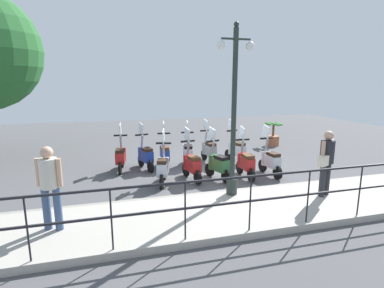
{
  "coord_description": "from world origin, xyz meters",
  "views": [
    {
      "loc": [
        -8.87,
        3.02,
        2.87
      ],
      "look_at": [
        0.2,
        0.5,
        0.9
      ],
      "focal_mm": 28.0,
      "sensor_mm": 36.0,
      "label": 1
    }
  ],
  "objects_px": {
    "pedestrian_distant": "(50,182)",
    "scooter_far_0": "(236,149)",
    "scooter_near_3": "(192,164)",
    "scooter_far_3": "(165,154)",
    "pedestrian_with_bag": "(326,158)",
    "scooter_far_4": "(145,155)",
    "scooter_far_2": "(188,152)",
    "lamp_post_near": "(234,123)",
    "scooter_near_2": "(218,164)",
    "scooter_far_5": "(121,156)",
    "potted_palm": "(273,136)",
    "scooter_near_1": "(246,162)",
    "scooter_far_1": "(209,150)",
    "scooter_near_4": "(163,168)",
    "scooter_near_0": "(270,160)"
  },
  "relations": [
    {
      "from": "pedestrian_distant",
      "to": "scooter_far_0",
      "type": "xyz_separation_m",
      "value": [
        3.96,
        -5.45,
        -0.6
      ]
    },
    {
      "from": "scooter_near_3",
      "to": "scooter_far_3",
      "type": "distance_m",
      "value": 1.61
    },
    {
      "from": "pedestrian_with_bag",
      "to": "scooter_far_4",
      "type": "height_order",
      "value": "pedestrian_with_bag"
    },
    {
      "from": "scooter_far_2",
      "to": "scooter_far_4",
      "type": "xyz_separation_m",
      "value": [
        -0.04,
        1.46,
        0.0
      ]
    },
    {
      "from": "lamp_post_near",
      "to": "scooter_near_3",
      "type": "xyz_separation_m",
      "value": [
        1.71,
        0.55,
        -1.44
      ]
    },
    {
      "from": "scooter_near_2",
      "to": "scooter_far_5",
      "type": "xyz_separation_m",
      "value": [
        1.7,
        2.73,
        0.0
      ]
    },
    {
      "from": "scooter_far_2",
      "to": "scooter_far_3",
      "type": "xyz_separation_m",
      "value": [
        0.02,
        0.81,
        0.0
      ]
    },
    {
      "from": "scooter_far_0",
      "to": "scooter_far_4",
      "type": "distance_m",
      "value": 3.25
    },
    {
      "from": "pedestrian_with_bag",
      "to": "potted_palm",
      "type": "xyz_separation_m",
      "value": [
        6.13,
        -2.21,
        -0.63
      ]
    },
    {
      "from": "scooter_near_1",
      "to": "scooter_far_1",
      "type": "relative_size",
      "value": 1.0
    },
    {
      "from": "scooter_near_4",
      "to": "scooter_far_5",
      "type": "bearing_deg",
      "value": 49.87
    },
    {
      "from": "scooter_far_4",
      "to": "scooter_far_5",
      "type": "distance_m",
      "value": 0.8
    },
    {
      "from": "scooter_near_4",
      "to": "scooter_far_0",
      "type": "xyz_separation_m",
      "value": [
        1.57,
        -2.94,
        0.0
      ]
    },
    {
      "from": "scooter_near_0",
      "to": "scooter_near_4",
      "type": "xyz_separation_m",
      "value": [
        0.12,
        3.34,
        0.0
      ]
    },
    {
      "from": "scooter_near_3",
      "to": "lamp_post_near",
      "type": "bearing_deg",
      "value": -171.37
    },
    {
      "from": "potted_palm",
      "to": "scooter_far_1",
      "type": "xyz_separation_m",
      "value": [
        -2.01,
        3.75,
        0.04
      ]
    },
    {
      "from": "lamp_post_near",
      "to": "scooter_far_5",
      "type": "xyz_separation_m",
      "value": [
        3.23,
        2.52,
        -1.44
      ]
    },
    {
      "from": "scooter_far_5",
      "to": "scooter_far_2",
      "type": "bearing_deg",
      "value": -82.66
    },
    {
      "from": "lamp_post_near",
      "to": "scooter_far_5",
      "type": "bearing_deg",
      "value": 37.96
    },
    {
      "from": "potted_palm",
      "to": "scooter_near_1",
      "type": "bearing_deg",
      "value": 140.59
    },
    {
      "from": "potted_palm",
      "to": "scooter_near_3",
      "type": "bearing_deg",
      "value": 127.41
    },
    {
      "from": "scooter_near_3",
      "to": "scooter_far_4",
      "type": "distance_m",
      "value": 1.89
    },
    {
      "from": "pedestrian_with_bag",
      "to": "scooter_far_0",
      "type": "height_order",
      "value": "pedestrian_with_bag"
    },
    {
      "from": "potted_palm",
      "to": "scooter_far_1",
      "type": "bearing_deg",
      "value": 118.14
    },
    {
      "from": "scooter_near_0",
      "to": "scooter_near_3",
      "type": "height_order",
      "value": "same"
    },
    {
      "from": "potted_palm",
      "to": "scooter_far_3",
      "type": "distance_m",
      "value": 5.82
    },
    {
      "from": "pedestrian_with_bag",
      "to": "scooter_near_0",
      "type": "distance_m",
      "value": 2.27
    },
    {
      "from": "potted_palm",
      "to": "scooter_near_4",
      "type": "distance_m",
      "value": 6.9
    },
    {
      "from": "pedestrian_distant",
      "to": "scooter_far_5",
      "type": "bearing_deg",
      "value": -179.0
    },
    {
      "from": "lamp_post_near",
      "to": "potted_palm",
      "type": "xyz_separation_m",
      "value": [
        5.43,
        -4.32,
        -1.47
      ]
    },
    {
      "from": "scooter_near_0",
      "to": "scooter_near_3",
      "type": "relative_size",
      "value": 1.0
    },
    {
      "from": "lamp_post_near",
      "to": "scooter_far_5",
      "type": "relative_size",
      "value": 2.61
    },
    {
      "from": "potted_palm",
      "to": "scooter_near_1",
      "type": "relative_size",
      "value": 0.69
    },
    {
      "from": "scooter_near_0",
      "to": "scooter_far_3",
      "type": "xyz_separation_m",
      "value": [
        1.75,
        2.98,
        0.0
      ]
    },
    {
      "from": "pedestrian_distant",
      "to": "scooter_near_4",
      "type": "xyz_separation_m",
      "value": [
        2.39,
        -2.5,
        -0.6
      ]
    },
    {
      "from": "scooter_far_3",
      "to": "scooter_far_4",
      "type": "xyz_separation_m",
      "value": [
        -0.05,
        0.66,
        0.0
      ]
    },
    {
      "from": "scooter_far_1",
      "to": "scooter_far_3",
      "type": "xyz_separation_m",
      "value": [
        -0.19,
        1.64,
        0.0
      ]
    },
    {
      "from": "scooter_near_1",
      "to": "scooter_far_2",
      "type": "relative_size",
      "value": 1.0
    },
    {
      "from": "scooter_near_4",
      "to": "scooter_far_4",
      "type": "bearing_deg",
      "value": 26.82
    },
    {
      "from": "scooter_far_5",
      "to": "potted_palm",
      "type": "bearing_deg",
      "value": -64.47
    },
    {
      "from": "potted_palm",
      "to": "scooter_near_2",
      "type": "distance_m",
      "value": 5.66
    },
    {
      "from": "pedestrian_with_bag",
      "to": "scooter_near_3",
      "type": "distance_m",
      "value": 3.63
    },
    {
      "from": "scooter_far_5",
      "to": "scooter_far_3",
      "type": "bearing_deg",
      "value": -82.29
    },
    {
      "from": "scooter_near_0",
      "to": "pedestrian_with_bag",
      "type": "bearing_deg",
      "value": -178.0
    },
    {
      "from": "scooter_far_0",
      "to": "scooter_far_5",
      "type": "distance_m",
      "value": 4.04
    },
    {
      "from": "scooter_near_1",
      "to": "scooter_far_0",
      "type": "xyz_separation_m",
      "value": [
        1.7,
        -0.45,
        0.0
      ]
    },
    {
      "from": "scooter_near_0",
      "to": "scooter_far_2",
      "type": "distance_m",
      "value": 2.78
    },
    {
      "from": "pedestrian_distant",
      "to": "scooter_near_4",
      "type": "distance_m",
      "value": 3.51
    },
    {
      "from": "scooter_near_3",
      "to": "scooter_far_4",
      "type": "xyz_separation_m",
      "value": [
        1.48,
        1.18,
        0.0
      ]
    },
    {
      "from": "scooter_far_2",
      "to": "scooter_far_5",
      "type": "relative_size",
      "value": 1.0
    }
  ]
}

